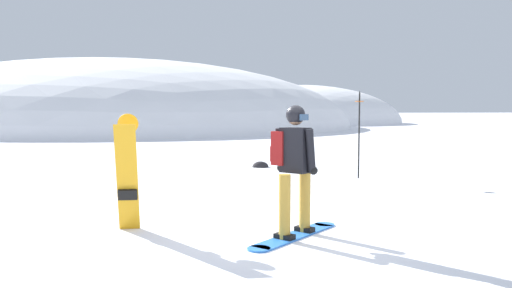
{
  "coord_description": "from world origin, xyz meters",
  "views": [
    {
      "loc": [
        -1.14,
        -6.51,
        1.68
      ],
      "look_at": [
        0.08,
        2.88,
        1.0
      ],
      "focal_mm": 35.59,
      "sensor_mm": 36.0,
      "label": 1
    }
  ],
  "objects_px": {
    "spare_snowboard": "(127,172)",
    "piste_marker_near": "(359,128)",
    "snowboarder_main": "(293,167)",
    "rock_dark": "(260,167)"
  },
  "relations": [
    {
      "from": "snowboarder_main",
      "to": "rock_dark",
      "type": "distance_m",
      "value": 7.79
    },
    {
      "from": "spare_snowboard",
      "to": "rock_dark",
      "type": "xyz_separation_m",
      "value": [
        2.81,
        7.18,
        -0.81
      ]
    },
    {
      "from": "snowboarder_main",
      "to": "piste_marker_near",
      "type": "height_order",
      "value": "piste_marker_near"
    },
    {
      "from": "spare_snowboard",
      "to": "piste_marker_near",
      "type": "bearing_deg",
      "value": 43.98
    },
    {
      "from": "piste_marker_near",
      "to": "rock_dark",
      "type": "distance_m",
      "value": 3.44
    },
    {
      "from": "piste_marker_near",
      "to": "rock_dark",
      "type": "bearing_deg",
      "value": 128.42
    },
    {
      "from": "snowboarder_main",
      "to": "piste_marker_near",
      "type": "relative_size",
      "value": 0.82
    },
    {
      "from": "rock_dark",
      "to": "spare_snowboard",
      "type": "bearing_deg",
      "value": -111.35
    },
    {
      "from": "snowboarder_main",
      "to": "rock_dark",
      "type": "height_order",
      "value": "snowboarder_main"
    },
    {
      "from": "snowboarder_main",
      "to": "piste_marker_near",
      "type": "distance_m",
      "value": 5.82
    }
  ]
}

